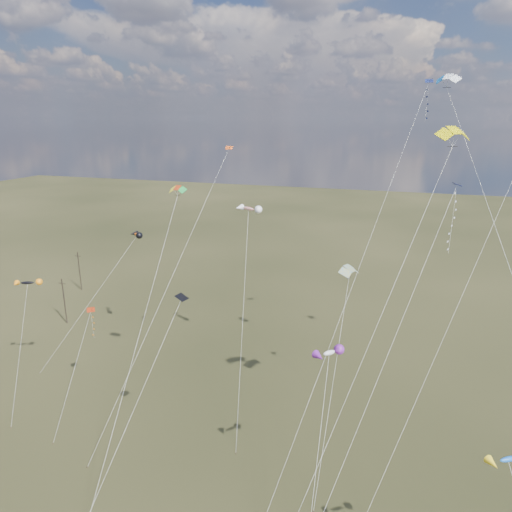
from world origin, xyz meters
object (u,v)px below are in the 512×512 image
(utility_pole_near, at_px, (64,301))
(utility_pole_far, at_px, (80,271))
(parafoil_yellow, at_px, (454,132))
(novelty_black_orange, at_px, (27,283))

(utility_pole_near, bearing_deg, utility_pole_far, 119.74)
(parafoil_yellow, relative_size, novelty_black_orange, 2.36)
(utility_pole_near, relative_size, parafoil_yellow, 0.24)
(utility_pole_near, xyz_separation_m, parafoil_yellow, (56.13, -19.42, 28.54))
(utility_pole_far, bearing_deg, novelty_black_orange, -60.37)
(parafoil_yellow, bearing_deg, novelty_black_orange, 175.30)
(utility_pole_far, xyz_separation_m, parafoil_yellow, (64.13, -33.42, 28.54))
(utility_pole_near, xyz_separation_m, novelty_black_orange, (8.79, -15.52, 9.61))
(utility_pole_near, distance_m, parafoil_yellow, 65.89)
(utility_pole_far, bearing_deg, parafoil_yellow, -27.52)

